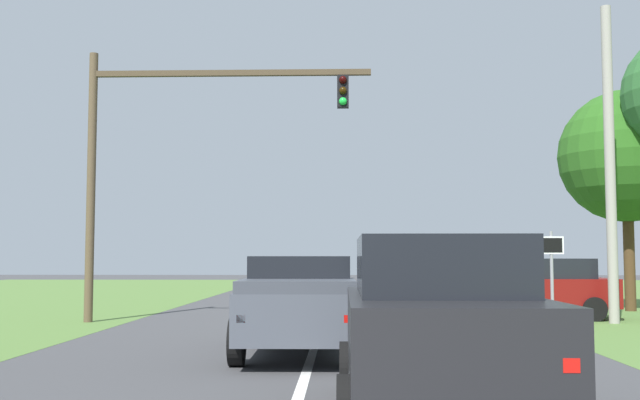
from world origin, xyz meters
The scene contains 8 objects.
ground_plane centered at (0.00, 9.43, 0.00)m, with size 120.00×120.00×0.00m, color #424244.
red_suv_near centered at (1.65, 4.87, 1.06)m, with size 2.26×4.42×2.04m.
pickup_truck_lead centered at (-0.21, 10.42, 0.95)m, with size 2.33×5.14×1.82m.
traffic_light centered at (-4.36, 17.16, 5.02)m, with size 7.96×0.40×7.56m.
keep_moving_sign centered at (5.76, 15.29, 1.56)m, with size 0.60×0.09×2.44m.
oak_tree_right centered at (10.12, 21.90, 5.17)m, with size 4.47×4.47×7.42m.
crossing_suv_far centered at (6.33, 18.72, 0.92)m, with size 4.25×2.07×1.75m.
utility_pole_right centered at (7.92, 17.19, 4.39)m, with size 0.28×0.28×8.78m, color #9E998E.
Camera 1 is at (0.58, -3.74, 1.83)m, focal length 42.59 mm.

